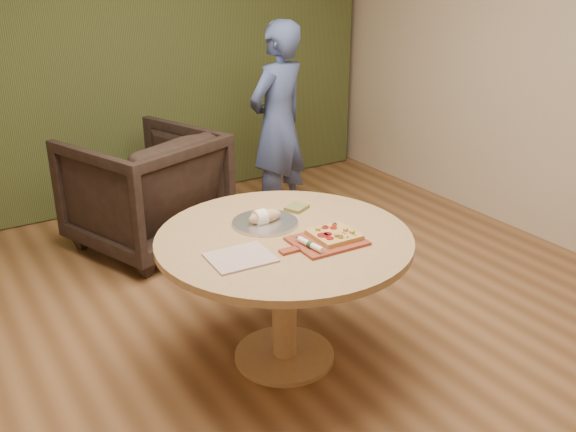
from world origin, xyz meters
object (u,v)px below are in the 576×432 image
(armchair, at_px, (144,185))
(bread_roll, at_px, (264,217))
(serving_tray, at_px, (265,223))
(person_standing, at_px, (278,124))
(pedestal_table, at_px, (284,260))
(cutlery_roll, at_px, (310,245))
(pizza_paddle, at_px, (325,242))
(flatbread_pizza, at_px, (334,234))

(armchair, bearing_deg, bread_roll, 72.92)
(serving_tray, xyz_separation_m, person_standing, (1.04, 1.57, 0.06))
(pedestal_table, height_order, person_standing, person_standing)
(bread_roll, bearing_deg, cutlery_roll, -85.24)
(bread_roll, bearing_deg, pizza_paddle, -68.71)
(cutlery_roll, bearing_deg, pizza_paddle, 7.99)
(cutlery_roll, bearing_deg, serving_tray, 86.74)
(flatbread_pizza, bearing_deg, serving_tray, 119.12)
(cutlery_roll, xyz_separation_m, bread_roll, (-0.03, 0.40, 0.01))
(serving_tray, height_order, armchair, armchair)
(pizza_paddle, xyz_separation_m, cutlery_roll, (-0.11, -0.03, 0.02))
(pedestal_table, bearing_deg, serving_tray, 91.99)
(bread_roll, bearing_deg, armchair, 92.89)
(bread_roll, xyz_separation_m, armchair, (-0.08, 1.64, -0.30))
(cutlery_roll, height_order, bread_roll, bread_roll)
(pizza_paddle, relative_size, flatbread_pizza, 1.98)
(pedestal_table, relative_size, cutlery_roll, 6.70)
(cutlery_roll, relative_size, armchair, 0.20)
(serving_tray, xyz_separation_m, armchair, (-0.09, 1.64, -0.27))
(pizza_paddle, height_order, serving_tray, serving_tray)
(pedestal_table, relative_size, person_standing, 0.82)
(pizza_paddle, height_order, person_standing, person_standing)
(pedestal_table, xyz_separation_m, flatbread_pizza, (0.19, -0.17, 0.17))
(pizza_paddle, relative_size, cutlery_roll, 2.26)
(pedestal_table, relative_size, flatbread_pizza, 5.88)
(pedestal_table, height_order, armchair, armchair)
(pedestal_table, bearing_deg, person_standing, 59.55)
(flatbread_pizza, relative_size, bread_roll, 1.17)
(bread_roll, height_order, armchair, armchair)
(pedestal_table, distance_m, armchair, 1.83)
(pedestal_table, relative_size, pizza_paddle, 2.97)
(bread_roll, distance_m, person_standing, 1.88)
(flatbread_pizza, relative_size, serving_tray, 0.64)
(flatbread_pizza, distance_m, bread_roll, 0.41)
(pedestal_table, xyz_separation_m, cutlery_roll, (0.02, -0.22, 0.17))
(person_standing, bearing_deg, bread_roll, 37.72)
(cutlery_roll, bearing_deg, person_standing, 56.02)
(pedestal_table, height_order, pizza_paddle, pizza_paddle)
(cutlery_roll, relative_size, person_standing, 0.12)
(pedestal_table, xyz_separation_m, bread_roll, (-0.02, 0.18, 0.18))
(cutlery_roll, distance_m, bread_roll, 0.40)
(bread_roll, height_order, person_standing, person_standing)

